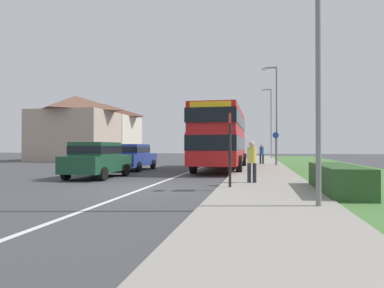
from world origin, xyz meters
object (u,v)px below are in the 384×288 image
pedestrian_walking_away (262,153)px  street_lamp_far (270,119)px  double_decker_bus (221,136)px  parked_car_dark_green (97,158)px  parked_car_blue (133,156)px  pedestrian_at_stop (252,160)px  street_lamp_mid (275,109)px  cycle_route_sign (276,147)px  bus_stop_sign (230,144)px  street_lamp_near (314,9)px

pedestrian_walking_away → street_lamp_far: bearing=85.2°
double_decker_bus → parked_car_dark_green: double_decker_bus is taller
parked_car_dark_green → pedestrian_walking_away: 14.37m
parked_car_blue → pedestrian_at_stop: size_ratio=2.57×
street_lamp_mid → parked_car_dark_green: bearing=-127.6°
pedestrian_at_stop → parked_car_blue: bearing=137.2°
pedestrian_at_stop → parked_car_dark_green: bearing=166.8°
double_decker_bus → cycle_route_sign: (3.50, 4.00, -0.71)m
parked_car_dark_green → bus_stop_sign: 7.26m
bus_stop_sign → cycle_route_sign: (2.16, 13.52, -0.11)m
pedestrian_at_stop → double_decker_bus: bearing=104.2°
pedestrian_at_stop → pedestrian_walking_away: bearing=87.9°
parked_car_dark_green → parked_car_blue: (-0.26, 5.19, -0.02)m
double_decker_bus → bus_stop_sign: 9.63m
pedestrian_at_stop → street_lamp_far: (1.64, 27.33, 3.72)m
parked_car_blue → cycle_route_sign: (8.91, 5.11, 0.54)m
pedestrian_at_stop → bus_stop_sign: size_ratio=0.64×
parked_car_blue → pedestrian_walking_away: (7.94, 6.96, 0.08)m
cycle_route_sign → street_lamp_mid: 3.01m
parked_car_blue → bus_stop_sign: bearing=-51.3°
pedestrian_at_stop → pedestrian_walking_away: (0.51, 13.83, 0.00)m
bus_stop_sign → cycle_route_sign: size_ratio=1.03×
double_decker_bus → parked_car_dark_green: bearing=-129.3°
cycle_route_sign → street_lamp_mid: street_lamp_mid is taller
parked_car_blue → street_lamp_far: bearing=66.1°
parked_car_dark_green → pedestrian_at_stop: size_ratio=2.35×
parked_car_dark_green → street_lamp_mid: 14.59m
bus_stop_sign → street_lamp_mid: size_ratio=0.35×
double_decker_bus → bus_stop_sign: size_ratio=3.82×
double_decker_bus → cycle_route_sign: 5.36m
double_decker_bus → street_lamp_near: bearing=-74.5°
parked_car_dark_green → bus_stop_sign: size_ratio=1.51×
parked_car_dark_green → street_lamp_far: street_lamp_far is taller
parked_car_blue → cycle_route_sign: 10.28m
double_decker_bus → street_lamp_far: bearing=79.3°
cycle_route_sign → street_lamp_far: (0.16, 15.35, 3.27)m
double_decker_bus → street_lamp_mid: size_ratio=1.33×
bus_stop_sign → cycle_route_sign: 13.69m
cycle_route_sign → street_lamp_near: (0.01, -16.63, 3.19)m
street_lamp_near → parked_car_dark_green: bearing=143.8°
parked_car_dark_green → pedestrian_walking_away: same height
pedestrian_at_stop → cycle_route_sign: cycle_route_sign is taller
parked_car_blue → street_lamp_near: street_lamp_near is taller
double_decker_bus → pedestrian_at_stop: 8.31m
pedestrian_at_stop → street_lamp_near: bearing=-72.3°
parked_car_dark_green → pedestrian_at_stop: bearing=-13.2°
pedestrian_at_stop → bus_stop_sign: bearing=-114.1°
pedestrian_at_stop → street_lamp_mid: (1.49, 12.93, 3.31)m
pedestrian_at_stop → street_lamp_mid: bearing=83.4°
pedestrian_walking_away → parked_car_blue: bearing=-138.7°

